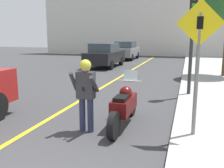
# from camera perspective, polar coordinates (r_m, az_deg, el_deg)

# --- Properties ---
(road_center_line) EXTENTS (0.12, 36.00, 0.01)m
(road_center_line) POSITION_cam_1_polar(r_m,az_deg,el_deg) (9.21, -5.57, -2.73)
(road_center_line) COLOR yellow
(road_center_line) RESTS_ON ground
(building_backdrop) EXTENTS (28.00, 1.20, 8.51)m
(building_backdrop) POSITION_cam_1_polar(r_m,az_deg,el_deg) (28.48, 11.60, 14.92)
(building_backdrop) COLOR beige
(building_backdrop) RESTS_ON ground
(motorcycle) EXTENTS (0.62, 2.35, 1.29)m
(motorcycle) POSITION_cam_1_polar(r_m,az_deg,el_deg) (6.09, 2.78, -4.99)
(motorcycle) COLOR black
(motorcycle) RESTS_ON ground
(person_biker) EXTENTS (0.59, 0.46, 1.67)m
(person_biker) POSITION_cam_1_polar(r_m,az_deg,el_deg) (5.61, -6.02, -1.04)
(person_biker) COLOR #282D4C
(person_biker) RESTS_ON ground
(crossing_sign) EXTENTS (0.91, 0.08, 2.75)m
(crossing_sign) POSITION_cam_1_polar(r_m,az_deg,el_deg) (5.28, 19.05, 6.10)
(crossing_sign) COLOR slate
(crossing_sign) RESTS_ON sidewalk_curb
(traffic_light) EXTENTS (0.26, 0.30, 3.65)m
(traffic_light) POSITION_cam_1_polar(r_m,az_deg,el_deg) (9.17, 17.98, 13.52)
(traffic_light) COLOR #2D2D30
(traffic_light) RESTS_ON sidewalk_curb
(parked_car_black) EXTENTS (1.88, 4.20, 1.68)m
(parked_car_black) POSITION_cam_1_polar(r_m,az_deg,el_deg) (17.69, -1.62, 6.66)
(parked_car_black) COLOR black
(parked_car_black) RESTS_ON ground
(parked_car_grey) EXTENTS (1.88, 4.20, 1.68)m
(parked_car_grey) POSITION_cam_1_polar(r_m,az_deg,el_deg) (23.51, 3.20, 7.71)
(parked_car_grey) COLOR black
(parked_car_grey) RESTS_ON ground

